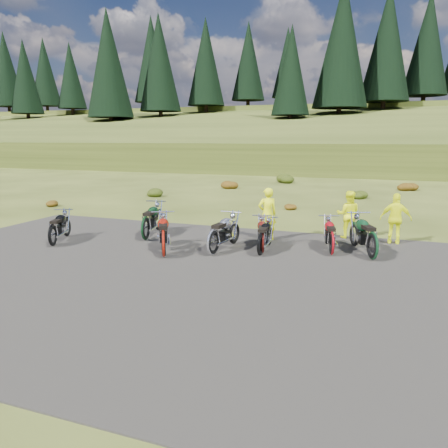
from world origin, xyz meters
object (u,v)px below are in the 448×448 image
at_px(motorcycle_3, 213,256).
at_px(person_middle, 267,215).
at_px(motorcycle_0, 54,247).
at_px(motorcycle_7, 371,260).

bearing_deg(motorcycle_3, person_middle, -15.64).
bearing_deg(motorcycle_0, person_middle, -83.37).
height_order(motorcycle_0, motorcycle_7, motorcycle_7).
bearing_deg(motorcycle_0, motorcycle_3, -102.71).
distance_m(motorcycle_0, person_middle, 7.16).
distance_m(motorcycle_0, motorcycle_3, 5.36).
xyz_separation_m(motorcycle_3, person_middle, (1.00, 2.52, 0.90)).
relative_size(motorcycle_3, motorcycle_7, 0.97).
xyz_separation_m(motorcycle_0, motorcycle_3, (5.30, 0.77, 0.00)).
relative_size(motorcycle_3, person_middle, 1.24).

